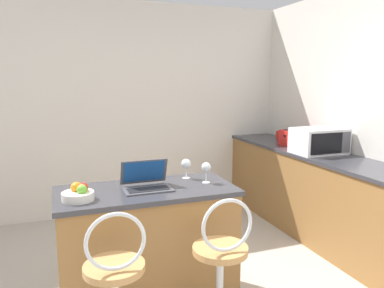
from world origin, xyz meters
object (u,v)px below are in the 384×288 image
at_px(fruit_bowl, 79,194).
at_px(laptop, 146,181).
at_px(wine_glass_tall, 206,168).
at_px(wine_glass_short, 186,164).
at_px(mug_red, 279,135).
at_px(bar_stool_far, 221,278).
at_px(storage_jar, 293,135).
at_px(microwave, 319,141).
at_px(toaster, 293,138).

bearing_deg(fruit_bowl, laptop, 13.21).
height_order(wine_glass_tall, wine_glass_short, wine_glass_tall).
bearing_deg(mug_red, bar_stool_far, -129.76).
distance_m(bar_stool_far, fruit_bowl, 1.04).
xyz_separation_m(mug_red, fruit_bowl, (-2.63, -1.74, -0.01)).
distance_m(bar_stool_far, storage_jar, 2.75).
height_order(microwave, wine_glass_short, microwave).
xyz_separation_m(mug_red, wine_glass_short, (-1.81, -1.48, 0.06)).
relative_size(microwave, mug_red, 5.26).
height_order(microwave, storage_jar, microwave).
height_order(wine_glass_tall, fruit_bowl, wine_glass_tall).
distance_m(microwave, wine_glass_short, 1.71).
bearing_deg(bar_stool_far, wine_glass_tall, 76.88).
relative_size(wine_glass_short, fruit_bowl, 0.76).
relative_size(microwave, fruit_bowl, 2.62).
height_order(bar_stool_far, mug_red, mug_red).
height_order(toaster, wine_glass_short, toaster).
height_order(storage_jar, wine_glass_tall, storage_jar).
distance_m(microwave, toaster, 0.48).
distance_m(microwave, fruit_bowl, 2.57).
bearing_deg(storage_jar, bar_stool_far, -133.69).
height_order(storage_jar, fruit_bowl, storage_jar).
bearing_deg(laptop, storage_jar, 32.01).
bearing_deg(laptop, microwave, 17.74).
height_order(mug_red, fruit_bowl, fruit_bowl).
relative_size(bar_stool_far, laptop, 2.97).
distance_m(wine_glass_tall, mug_red, 2.38).
relative_size(storage_jar, wine_glass_short, 1.07).
xyz_separation_m(bar_stool_far, laptop, (-0.32, 0.59, 0.49)).
distance_m(mug_red, wine_glass_short, 2.34).
relative_size(laptop, wine_glass_tall, 2.15).
bearing_deg(fruit_bowl, microwave, 16.90).
xyz_separation_m(microwave, mug_red, (0.17, 1.00, -0.08)).
distance_m(laptop, wine_glass_short, 0.40).
height_order(microwave, wine_glass_tall, microwave).
xyz_separation_m(wine_glass_short, fruit_bowl, (-0.82, -0.27, -0.07)).
bearing_deg(fruit_bowl, wine_glass_tall, 5.83).
relative_size(wine_glass_tall, wine_glass_short, 1.01).
relative_size(bar_stool_far, toaster, 3.58).
relative_size(wine_glass_tall, mug_red, 1.55).
bearing_deg(wine_glass_short, mug_red, 39.20).
bearing_deg(wine_glass_tall, microwave, 22.95).
height_order(bar_stool_far, laptop, laptop).
xyz_separation_m(storage_jar, fruit_bowl, (-2.65, -1.47, -0.04)).
bearing_deg(wine_glass_short, microwave, 16.33).
relative_size(storage_jar, mug_red, 1.64).
relative_size(bar_stool_far, microwave, 1.88).
xyz_separation_m(bar_stool_far, microwave, (1.68, 1.23, 0.57)).
relative_size(mug_red, wine_glass_short, 0.65).
distance_m(toaster, wine_glass_tall, 1.92).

